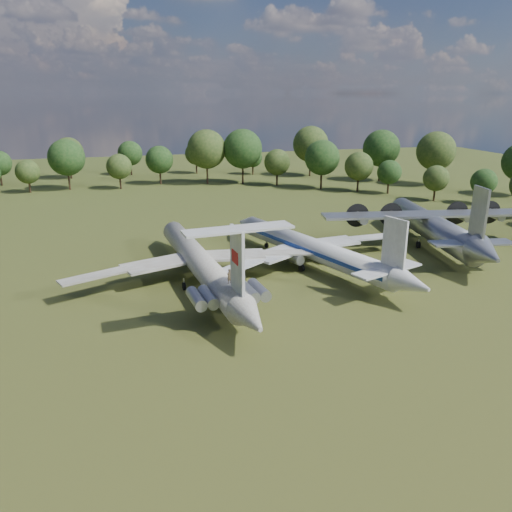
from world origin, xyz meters
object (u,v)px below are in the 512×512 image
object	(u,v)px
tu104_jet	(311,252)
person_on_il62	(229,276)
an12_transport	(432,230)
il62_airliner	(200,267)

from	to	relation	value
tu104_jet	person_on_il62	distance (m)	21.55
an12_transport	person_on_il62	xyz separation A→B (m)	(-38.12, -19.09, 2.65)
an12_transport	person_on_il62	distance (m)	42.71
tu104_jet	il62_airliner	bearing A→B (deg)	169.35
tu104_jet	person_on_il62	size ratio (longest dim) A/B	26.49
person_on_il62	an12_transport	bearing A→B (deg)	177.52
person_on_il62	il62_airliner	bearing A→B (deg)	-113.66
il62_airliner	an12_transport	distance (m)	39.86
an12_transport	person_on_il62	bearing A→B (deg)	-143.48
il62_airliner	tu104_jet	distance (m)	16.70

